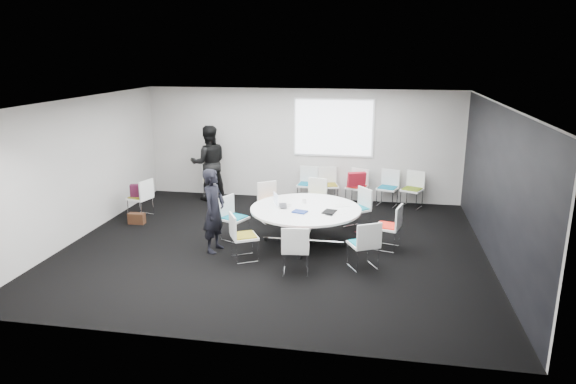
% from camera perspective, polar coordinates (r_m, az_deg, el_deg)
% --- Properties ---
extents(room_shell, '(8.08, 7.08, 2.88)m').
position_cam_1_polar(room_shell, '(9.65, -1.03, 1.70)').
color(room_shell, black).
rests_on(room_shell, ground).
extents(conference_table, '(2.16, 2.16, 0.73)m').
position_cam_1_polar(conference_table, '(10.06, 1.97, -2.86)').
color(conference_table, silver).
rests_on(conference_table, ground).
extents(projection_screen, '(1.90, 0.03, 1.35)m').
position_cam_1_polar(projection_screen, '(12.84, 5.07, 7.11)').
color(projection_screen, white).
rests_on(projection_screen, room_shell).
extents(chair_ring_a, '(0.55, 0.56, 0.88)m').
position_cam_1_polar(chair_ring_a, '(10.05, 11.02, -4.74)').
color(chair_ring_a, silver).
rests_on(chair_ring_a, ground).
extents(chair_ring_b, '(0.64, 0.64, 0.88)m').
position_cam_1_polar(chair_ring_b, '(11.05, 7.68, -2.72)').
color(chair_ring_b, silver).
rests_on(chair_ring_b, ground).
extents(chair_ring_c, '(0.56, 0.55, 0.88)m').
position_cam_1_polar(chair_ring_c, '(11.74, 2.93, -1.51)').
color(chair_ring_c, silver).
rests_on(chair_ring_c, ground).
extents(chair_ring_d, '(0.63, 0.63, 0.88)m').
position_cam_1_polar(chair_ring_d, '(11.42, -1.97, -1.99)').
color(chair_ring_d, silver).
rests_on(chair_ring_d, ground).
extents(chair_ring_e, '(0.60, 0.60, 0.88)m').
position_cam_1_polar(chair_ring_e, '(10.41, -6.00, -3.81)').
color(chair_ring_e, silver).
rests_on(chair_ring_e, ground).
extents(chair_ring_f, '(0.61, 0.62, 0.88)m').
position_cam_1_polar(chair_ring_f, '(9.40, -4.93, -5.93)').
color(chair_ring_f, silver).
rests_on(chair_ring_f, ground).
extents(chair_ring_g, '(0.51, 0.50, 0.88)m').
position_cam_1_polar(chair_ring_g, '(8.81, 0.84, -7.37)').
color(chair_ring_g, silver).
rests_on(chair_ring_g, ground).
extents(chair_ring_h, '(0.62, 0.61, 0.88)m').
position_cam_1_polar(chair_ring_h, '(9.10, 8.37, -6.77)').
color(chair_ring_h, silver).
rests_on(chair_ring_h, ground).
extents(chair_back_a, '(0.49, 0.48, 0.88)m').
position_cam_1_polar(chair_back_a, '(12.93, 2.13, 0.09)').
color(chair_back_a, silver).
rests_on(chair_back_a, ground).
extents(chair_back_b, '(0.56, 0.55, 0.88)m').
position_cam_1_polar(chair_back_b, '(12.88, 4.50, -0.01)').
color(chair_back_b, silver).
rests_on(chair_back_b, ground).
extents(chair_back_c, '(0.58, 0.58, 0.88)m').
position_cam_1_polar(chair_back_c, '(12.80, 7.63, -0.20)').
color(chair_back_c, silver).
rests_on(chair_back_c, ground).
extents(chair_back_d, '(0.58, 0.57, 0.88)m').
position_cam_1_polar(chair_back_d, '(12.82, 10.97, -0.32)').
color(chair_back_d, silver).
rests_on(chair_back_d, ground).
extents(chair_back_e, '(0.61, 0.60, 0.88)m').
position_cam_1_polar(chair_back_e, '(12.81, 13.59, -0.48)').
color(chair_back_e, silver).
rests_on(chair_back_e, ground).
extents(chair_spare_left, '(0.55, 0.56, 0.88)m').
position_cam_1_polar(chair_spare_left, '(12.24, -16.01, -1.39)').
color(chair_spare_left, silver).
rests_on(chair_spare_left, ground).
extents(chair_person_back, '(0.59, 0.58, 0.88)m').
position_cam_1_polar(chair_person_back, '(13.46, -8.46, 0.54)').
color(chair_person_back, silver).
rests_on(chair_person_back, ground).
extents(person_main, '(0.47, 0.64, 1.60)m').
position_cam_1_polar(person_main, '(9.71, -8.24, -2.05)').
color(person_main, black).
rests_on(person_main, ground).
extents(person_back, '(1.14, 1.03, 1.91)m').
position_cam_1_polar(person_back, '(13.15, -8.78, 3.21)').
color(person_back, black).
rests_on(person_back, ground).
extents(laptop, '(0.30, 0.39, 0.03)m').
position_cam_1_polar(laptop, '(10.09, -0.26, -1.56)').
color(laptop, '#333338').
rests_on(laptop, conference_table).
extents(laptop_lid, '(0.14, 0.28, 0.22)m').
position_cam_1_polar(laptop_lid, '(10.15, -1.38, -0.77)').
color(laptop_lid, silver).
rests_on(laptop_lid, conference_table).
extents(notebook_black, '(0.28, 0.34, 0.02)m').
position_cam_1_polar(notebook_black, '(9.77, 4.62, -2.19)').
color(notebook_black, black).
rests_on(notebook_black, conference_table).
extents(tablet_folio, '(0.30, 0.26, 0.03)m').
position_cam_1_polar(tablet_folio, '(9.73, 1.32, -2.20)').
color(tablet_folio, navy).
rests_on(tablet_folio, conference_table).
extents(papers_right, '(0.34, 0.28, 0.00)m').
position_cam_1_polar(papers_right, '(10.21, 5.91, -1.50)').
color(papers_right, silver).
rests_on(papers_right, conference_table).
extents(papers_front, '(0.34, 0.28, 0.00)m').
position_cam_1_polar(papers_front, '(9.78, 5.45, -2.24)').
color(papers_front, white).
rests_on(papers_front, conference_table).
extents(cup, '(0.08, 0.08, 0.09)m').
position_cam_1_polar(cup, '(10.33, 1.81, -0.98)').
color(cup, white).
rests_on(cup, conference_table).
extents(phone, '(0.16, 0.12, 0.01)m').
position_cam_1_polar(phone, '(9.59, 4.59, -2.56)').
color(phone, black).
rests_on(phone, conference_table).
extents(maroon_bag, '(0.42, 0.24, 0.28)m').
position_cam_1_polar(maroon_bag, '(12.16, -16.18, 0.17)').
color(maroon_bag, '#421128').
rests_on(maroon_bag, chair_spare_left).
extents(brown_bag, '(0.37, 0.17, 0.24)m').
position_cam_1_polar(brown_bag, '(11.80, -16.47, -2.84)').
color(brown_bag, '#371E11').
rests_on(brown_bag, ground).
extents(red_jacket, '(0.47, 0.31, 0.36)m').
position_cam_1_polar(red_jacket, '(12.47, 7.63, 1.41)').
color(red_jacket, maroon).
rests_on(red_jacket, chair_back_c).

